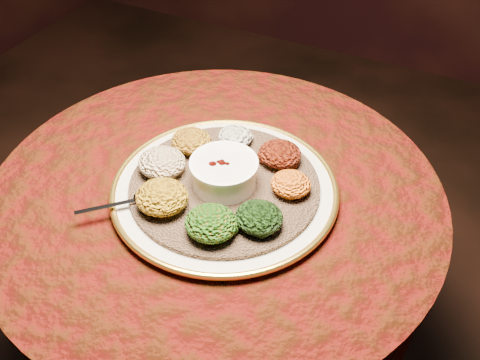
% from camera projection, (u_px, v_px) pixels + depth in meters
% --- Properties ---
extents(table, '(0.96, 0.96, 0.73)m').
position_uv_depth(table, '(218.00, 244.00, 1.24)').
color(table, black).
rests_on(table, ground).
extents(platter, '(0.55, 0.55, 0.02)m').
position_uv_depth(platter, '(225.00, 189.00, 1.10)').
color(platter, beige).
rests_on(platter, table).
extents(injera, '(0.48, 0.48, 0.01)m').
position_uv_depth(injera, '(224.00, 185.00, 1.09)').
color(injera, brown).
rests_on(injera, platter).
extents(stew_bowl, '(0.14, 0.14, 0.06)m').
position_uv_depth(stew_bowl, '(224.00, 171.00, 1.07)').
color(stew_bowl, white).
rests_on(stew_bowl, injera).
extents(spoon, '(0.12, 0.11, 0.01)m').
position_uv_depth(spoon, '(138.00, 200.00, 1.05)').
color(spoon, silver).
rests_on(spoon, injera).
extents(portion_ayib, '(0.08, 0.07, 0.04)m').
position_uv_depth(portion_ayib, '(235.00, 137.00, 1.18)').
color(portion_ayib, silver).
rests_on(portion_ayib, injera).
extents(portion_kitfo, '(0.09, 0.09, 0.04)m').
position_uv_depth(portion_kitfo, '(280.00, 154.00, 1.13)').
color(portion_kitfo, black).
rests_on(portion_kitfo, injera).
extents(portion_tikil, '(0.08, 0.08, 0.04)m').
position_uv_depth(portion_tikil, '(291.00, 184.00, 1.06)').
color(portion_tikil, '#AF690E').
rests_on(portion_tikil, injera).
extents(portion_gomen, '(0.09, 0.09, 0.04)m').
position_uv_depth(portion_gomen, '(259.00, 217.00, 0.99)').
color(portion_gomen, black).
rests_on(portion_gomen, injera).
extents(portion_mixveg, '(0.10, 0.09, 0.05)m').
position_uv_depth(portion_mixveg, '(211.00, 223.00, 0.98)').
color(portion_mixveg, '#963B09').
rests_on(portion_mixveg, injera).
extents(portion_kik, '(0.10, 0.10, 0.05)m').
position_uv_depth(portion_kik, '(162.00, 197.00, 1.03)').
color(portion_kik, '#BB8B10').
rests_on(portion_kik, injera).
extents(portion_timatim, '(0.10, 0.10, 0.05)m').
position_uv_depth(portion_timatim, '(162.00, 163.00, 1.10)').
color(portion_timatim, maroon).
rests_on(portion_timatim, injera).
extents(portion_shiro, '(0.09, 0.09, 0.04)m').
position_uv_depth(portion_shiro, '(191.00, 141.00, 1.16)').
color(portion_shiro, '#966B12').
rests_on(portion_shiro, injera).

